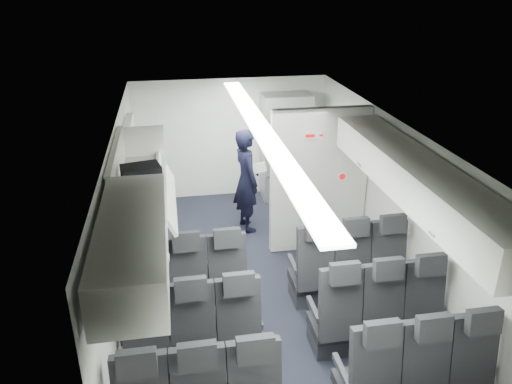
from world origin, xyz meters
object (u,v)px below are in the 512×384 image
object	(u,v)px
flight_attendant	(246,180)
carry_on_bag	(142,176)
seat_row_mid	(287,327)
galley_unit	(286,147)
boarding_door	(134,181)
seat_row_front	(269,279)

from	to	relation	value
flight_attendant	carry_on_bag	size ratio (longest dim) A/B	4.20
seat_row_mid	carry_on_bag	size ratio (longest dim) A/B	8.44
galley_unit	boarding_door	distance (m)	2.84
flight_attendant	boarding_door	bearing A→B (deg)	79.30
seat_row_mid	galley_unit	bearing A→B (deg)	77.12
seat_row_front	seat_row_mid	bearing A→B (deg)	-90.00
boarding_door	flight_attendant	world-z (taller)	boarding_door
flight_attendant	seat_row_front	bearing A→B (deg)	166.40
seat_row_mid	carry_on_bag	world-z (taller)	carry_on_bag
seat_row_front	seat_row_mid	world-z (taller)	same
boarding_door	galley_unit	bearing A→B (deg)	24.28
galley_unit	flight_attendant	xyz separation A→B (m)	(-0.89, -1.13, -0.12)
seat_row_front	boarding_door	bearing A→B (deg)	128.16
boarding_door	carry_on_bag	size ratio (longest dim) A/B	4.71
galley_unit	carry_on_bag	world-z (taller)	carry_on_bag
carry_on_bag	galley_unit	bearing A→B (deg)	40.78
seat_row_front	flight_attendant	size ratio (longest dim) A/B	2.01
boarding_door	seat_row_mid	bearing A→B (deg)	-61.23
galley_unit	flight_attendant	size ratio (longest dim) A/B	1.15
boarding_door	seat_row_front	bearing A→B (deg)	-51.84
seat_row_mid	galley_unit	world-z (taller)	galley_unit
flight_attendant	carry_on_bag	bearing A→B (deg)	133.25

